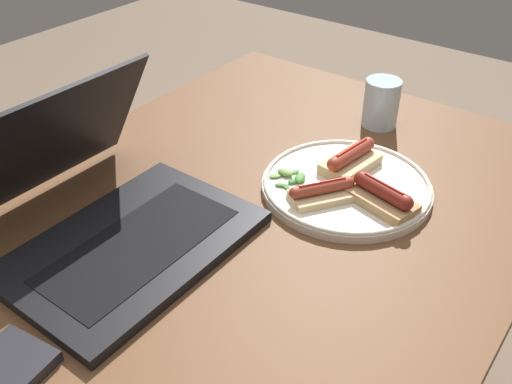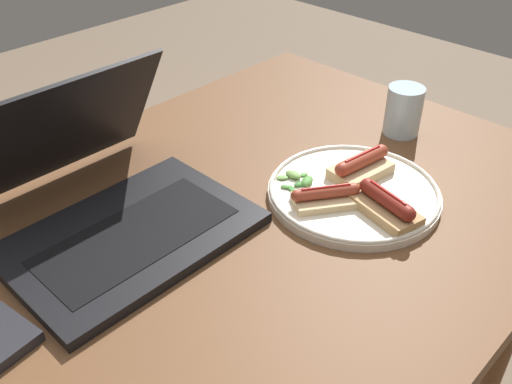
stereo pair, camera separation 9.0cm
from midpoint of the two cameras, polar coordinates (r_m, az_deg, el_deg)
desk at (r=0.97m, az=-5.26°, el=-6.49°), size 1.27×0.86×0.76m
laptop at (r=0.92m, az=-17.47°, el=-2.35°), size 0.37×0.38×0.23m
plate at (r=1.01m, az=6.52°, el=0.59°), size 0.30×0.30×0.02m
sausage_toast_left at (r=0.96m, az=3.93°, el=-0.10°), size 0.12×0.11×0.04m
sausage_toast_middle at (r=0.95m, az=9.88°, el=-0.50°), size 0.09×0.13×0.05m
sausage_toast_right at (r=1.04m, az=7.01°, el=3.12°), size 0.12×0.08×0.05m
salad_pile at (r=1.01m, az=0.90°, el=1.47°), size 0.07×0.07×0.01m
drinking_glass at (r=1.21m, az=10.35°, el=8.69°), size 0.07×0.07×0.10m
external_drive at (r=0.80m, az=-26.90°, el=-15.72°), size 0.11×0.10×0.02m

